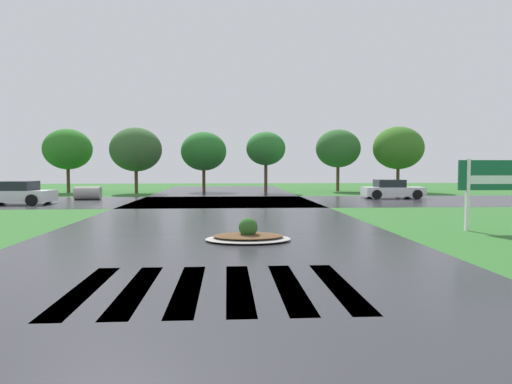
# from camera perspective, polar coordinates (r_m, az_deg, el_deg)

# --- Properties ---
(asphalt_roadway) EXTENTS (11.32, 80.00, 0.01)m
(asphalt_roadway) POSITION_cam_1_polar(r_m,az_deg,el_deg) (14.08, -4.56, -5.70)
(asphalt_roadway) COLOR #2B2B30
(asphalt_roadway) RESTS_ON ground
(asphalt_cross_road) EXTENTS (90.00, 10.19, 0.01)m
(asphalt_cross_road) POSITION_cam_1_polar(r_m,az_deg,el_deg) (29.45, -4.05, -1.16)
(asphalt_cross_road) COLOR #2B2B30
(asphalt_cross_road) RESTS_ON ground
(crosswalk_stripes) EXTENTS (4.95, 3.53, 0.01)m
(crosswalk_stripes) POSITION_cam_1_polar(r_m,az_deg,el_deg) (8.43, -5.24, -11.62)
(crosswalk_stripes) COLOR white
(crosswalk_stripes) RESTS_ON ground
(estate_billboard) EXTENTS (3.00, 0.16, 2.44)m
(estate_billboard) POSITION_cam_1_polar(r_m,az_deg,el_deg) (17.78, 27.88, 1.36)
(estate_billboard) COLOR white
(estate_billboard) RESTS_ON ground
(median_island) EXTENTS (2.50, 1.80, 0.68)m
(median_island) POSITION_cam_1_polar(r_m,az_deg,el_deg) (13.57, -0.96, -5.42)
(median_island) COLOR #9E9B93
(median_island) RESTS_ON ground
(car_silver_hatch) EXTENTS (4.15, 2.29, 1.31)m
(car_silver_hatch) POSITION_cam_1_polar(r_m,az_deg,el_deg) (33.80, 16.35, 0.29)
(car_silver_hatch) COLOR silver
(car_silver_hatch) RESTS_ON ground
(car_dark_suv) EXTENTS (4.32, 2.42, 1.36)m
(car_dark_suv) POSITION_cam_1_polar(r_m,az_deg,el_deg) (30.40, -27.39, -0.19)
(car_dark_suv) COLOR silver
(car_dark_suv) RESTS_ON ground
(drainage_pipe_stack) EXTENTS (1.68, 0.91, 0.89)m
(drainage_pipe_stack) POSITION_cam_1_polar(r_m,az_deg,el_deg) (32.89, -19.96, -0.13)
(drainage_pipe_stack) COLOR #9E9B93
(drainage_pipe_stack) RESTS_ON ground
(background_treeline) EXTENTS (32.96, 6.29, 5.75)m
(background_treeline) POSITION_cam_1_polar(r_m,az_deg,el_deg) (40.51, -2.22, 5.27)
(background_treeline) COLOR #4C3823
(background_treeline) RESTS_ON ground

